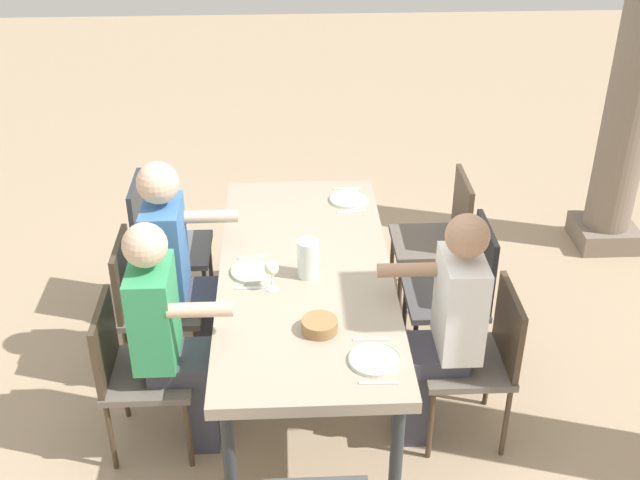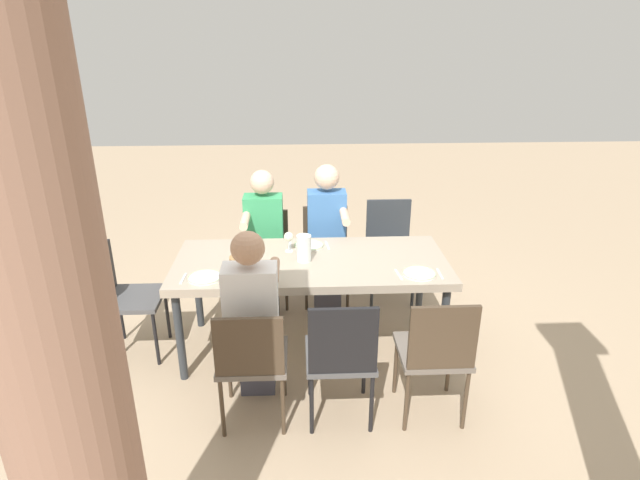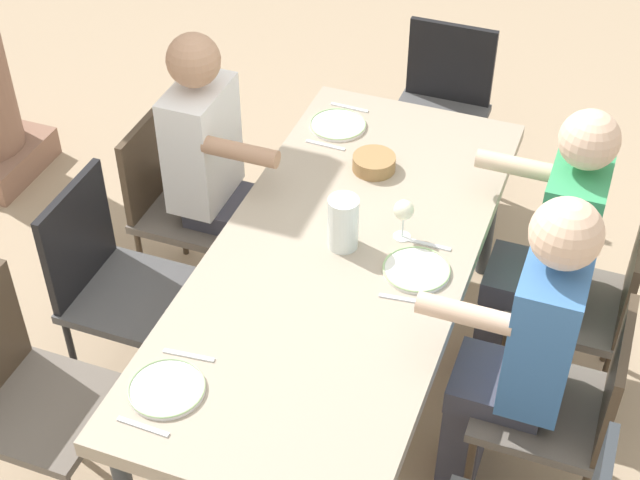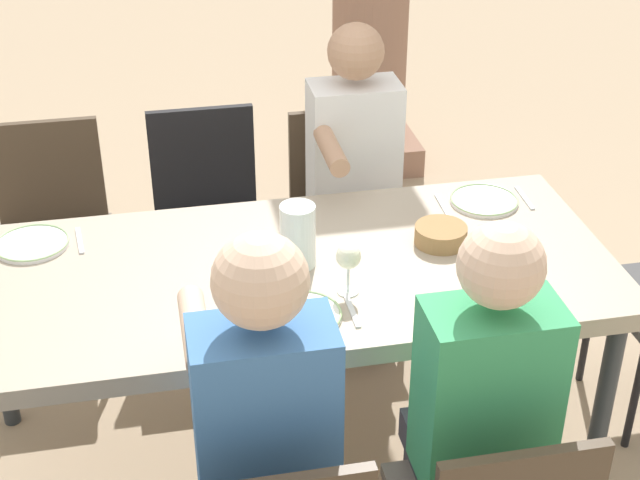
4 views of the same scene
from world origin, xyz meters
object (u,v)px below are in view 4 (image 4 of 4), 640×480
plate_2 (484,200)px  plate_0 (32,243)px  chair_mid_north (208,211)px  diner_man_white (262,437)px  water_pitcher (298,239)px  diner_guest_third (356,182)px  wine_glass_1 (348,258)px  plate_1 (301,315)px  diner_woman_green (475,412)px  chair_west_north (53,224)px  chair_east_north (345,202)px  dining_table (283,285)px  bread_basket (441,235)px

plate_2 → plate_0: bearing=179.8°
chair_mid_north → diner_man_white: 1.57m
water_pitcher → diner_guest_third: bearing=62.5°
diner_guest_third → wine_glass_1: bearing=-105.0°
wine_glass_1 → plate_1: bearing=-148.1°
diner_guest_third → wine_glass_1: 0.90m
diner_man_white → plate_2: 1.34m
diner_woman_green → wine_glass_1: 0.59m
water_pitcher → plate_0: bearing=161.4°
chair_west_north → chair_east_north: bearing=-0.2°
plate_2 → water_pitcher: 0.76m
chair_east_north → diner_guest_third: 0.27m
chair_mid_north → plate_1: bearing=-81.5°
dining_table → diner_guest_third: bearing=59.5°
diner_man_white → wine_glass_1: bearing=56.7°
diner_guest_third → water_pitcher: bearing=-117.5°
diner_woman_green → water_pitcher: bearing=117.0°
wine_glass_1 → chair_west_north: bearing=131.8°
diner_woman_green → diner_guest_third: diner_guest_third is taller
plate_0 → water_pitcher: 0.87m
dining_table → plate_1: bearing=-88.1°
dining_table → water_pitcher: (0.05, 0.01, 0.15)m
dining_table → diner_man_white: size_ratio=1.56×
diner_woman_green → plate_1: diner_woman_green is taller
plate_0 → plate_1: (0.78, -0.56, 0.00)m
chair_east_north → diner_man_white: (-0.56, -1.55, 0.21)m
chair_west_north → diner_woman_green: size_ratio=0.71×
plate_2 → chair_west_north: bearing=158.9°
chair_mid_north → plate_0: chair_mid_north is taller
chair_east_north → plate_2: (0.36, -0.59, 0.28)m
diner_man_white → plate_0: bearing=121.9°
plate_0 → dining_table: bearing=-20.6°
plate_0 → chair_mid_north: bearing=43.8°
diner_guest_third → plate_0: 1.23m
plate_0 → diner_guest_third: bearing=18.1°
dining_table → wine_glass_1: size_ratio=12.79×
water_pitcher → bread_basket: (0.47, 0.04, -0.06)m
dining_table → chair_east_north: size_ratio=2.40×
diner_man_white → diner_guest_third: diner_man_white is taller
chair_mid_north → diner_man_white: (-0.00, -1.56, 0.20)m
dining_table → water_pitcher: bearing=12.5°
chair_west_north → diner_man_white: 1.68m
wine_glass_1 → plate_2: (0.59, 0.46, -0.11)m
diner_man_white → diner_guest_third: bearing=67.5°
chair_west_north → plate_2: bearing=-21.1°
plate_1 → diner_man_white: bearing=-113.0°
diner_guest_third → water_pitcher: (-0.34, -0.66, 0.17)m
chair_east_north → diner_guest_third: (-0.00, -0.20, 0.19)m
dining_table → chair_west_north: bearing=131.2°
diner_woman_green → diner_man_white: (-0.57, -0.01, 0.03)m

